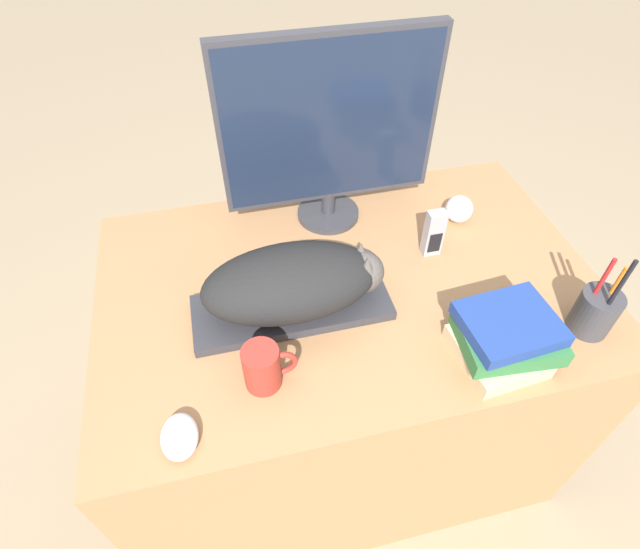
# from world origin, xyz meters

# --- Properties ---
(ground_plane) EXTENTS (12.00, 12.00, 0.00)m
(ground_plane) POSITION_xyz_m (0.00, 0.00, 0.00)
(ground_plane) COLOR #998466
(desk) EXTENTS (1.19, 0.77, 0.78)m
(desk) POSITION_xyz_m (0.00, 0.38, 0.39)
(desk) COLOR #9E7047
(desk) RESTS_ON ground_plane
(keyboard) EXTENTS (0.44, 0.16, 0.02)m
(keyboard) POSITION_xyz_m (-0.15, 0.33, 0.79)
(keyboard) COLOR #2D2D33
(keyboard) RESTS_ON desk
(cat) EXTENTS (0.40, 0.20, 0.14)m
(cat) POSITION_xyz_m (-0.14, 0.33, 0.87)
(cat) COLOR black
(cat) RESTS_ON keyboard
(monitor) EXTENTS (0.53, 0.17, 0.49)m
(monitor) POSITION_xyz_m (0.01, 0.64, 1.04)
(monitor) COLOR #333338
(monitor) RESTS_ON desk
(computer_mouse) EXTENTS (0.07, 0.09, 0.03)m
(computer_mouse) POSITION_xyz_m (-0.41, 0.07, 0.79)
(computer_mouse) COLOR silver
(computer_mouse) RESTS_ON desk
(coffee_mug) EXTENTS (0.11, 0.07, 0.10)m
(coffee_mug) POSITION_xyz_m (-0.24, 0.16, 0.83)
(coffee_mug) COLOR #9E2D23
(coffee_mug) RESTS_ON desk
(pen_cup) EXTENTS (0.09, 0.09, 0.23)m
(pen_cup) POSITION_xyz_m (0.47, 0.13, 0.83)
(pen_cup) COLOR #38383D
(pen_cup) RESTS_ON desk
(baseball) EXTENTS (0.07, 0.07, 0.07)m
(baseball) POSITION_xyz_m (0.35, 0.54, 0.81)
(baseball) COLOR silver
(baseball) RESTS_ON desk
(phone) EXTENTS (0.04, 0.03, 0.13)m
(phone) POSITION_xyz_m (0.23, 0.44, 0.84)
(phone) COLOR #99999E
(phone) RESTS_ON desk
(book_stack) EXTENTS (0.21, 0.19, 0.11)m
(book_stack) POSITION_xyz_m (0.25, 0.11, 0.83)
(book_stack) COLOR #C6B284
(book_stack) RESTS_ON desk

